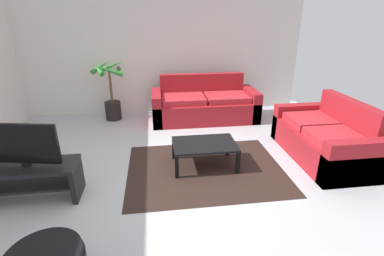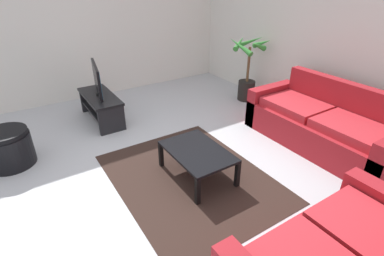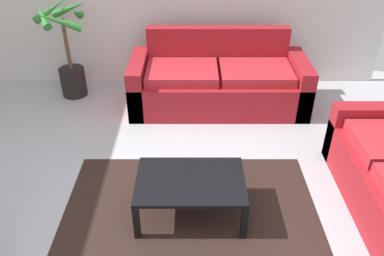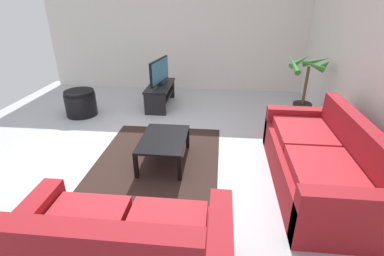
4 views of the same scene
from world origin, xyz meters
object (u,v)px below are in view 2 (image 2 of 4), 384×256
(tv_stand, at_px, (101,104))
(tv, at_px, (97,79))
(couch_main, at_px, (323,126))
(potted_palm, at_px, (247,74))
(coffee_table, at_px, (197,154))
(ottoman, at_px, (8,148))

(tv_stand, distance_m, tv, 0.43)
(couch_main, distance_m, potted_palm, 1.93)
(tv, bearing_deg, potted_palm, 77.18)
(tv_stand, bearing_deg, potted_palm, 77.18)
(couch_main, relative_size, potted_palm, 1.75)
(coffee_table, relative_size, ottoman, 1.56)
(couch_main, bearing_deg, tv, -136.11)
(couch_main, bearing_deg, ottoman, -115.91)
(couch_main, height_order, coffee_table, couch_main)
(tv, bearing_deg, couch_main, 43.89)
(tv, bearing_deg, tv_stand, -100.82)
(tv_stand, xyz_separation_m, coffee_table, (2.17, 0.49, 0.02))
(tv, relative_size, ottoman, 1.47)
(potted_palm, xyz_separation_m, ottoman, (0.04, -4.09, -0.28))
(coffee_table, bearing_deg, potted_palm, 125.46)
(ottoman, bearing_deg, couch_main, 64.09)
(couch_main, xyz_separation_m, potted_palm, (-1.90, 0.27, 0.22))
(tv, xyz_separation_m, potted_palm, (0.61, 2.68, -0.20))
(ottoman, bearing_deg, coffee_table, 51.37)
(tv_stand, height_order, ottoman, ottoman)
(tv_stand, height_order, tv, tv)
(couch_main, relative_size, tv_stand, 1.95)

